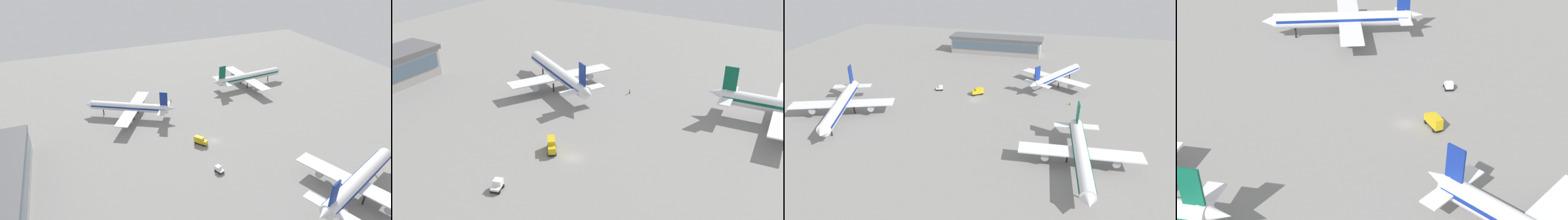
% 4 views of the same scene
% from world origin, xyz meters
% --- Properties ---
extents(ground, '(288.00, 288.00, 0.00)m').
position_xyz_m(ground, '(0.00, 0.00, 0.00)').
color(ground, gray).
extents(airplane_at_gate, '(40.80, 49.57, 15.63)m').
position_xyz_m(airplane_at_gate, '(47.33, 29.86, 5.68)').
color(airplane_at_gate, white).
rests_on(airplane_at_gate, ground).
extents(catering_truck, '(5.60, 4.91, 3.30)m').
position_xyz_m(catering_truck, '(0.09, -6.34, 1.70)').
color(catering_truck, black).
rests_on(catering_truck, ground).
extents(baggage_tug, '(3.64, 3.07, 2.30)m').
position_xyz_m(baggage_tug, '(19.28, -7.23, 1.16)').
color(baggage_tug, black).
rests_on(baggage_tug, ground).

